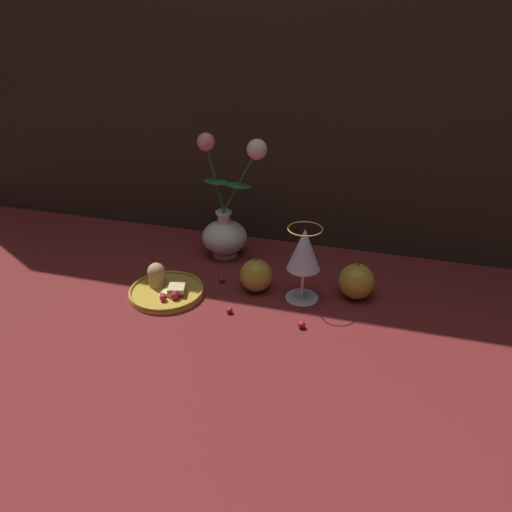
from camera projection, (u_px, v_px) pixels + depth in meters
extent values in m
plane|color=maroon|center=(253.00, 290.00, 1.20)|extent=(2.40, 2.40, 0.00)
cube|color=#2D2319|center=(288.00, 8.00, 1.17)|extent=(2.40, 0.04, 1.20)
cylinder|color=silver|center=(225.00, 253.00, 1.36)|extent=(0.07, 0.07, 0.01)
ellipsoid|color=silver|center=(225.00, 237.00, 1.33)|extent=(0.12, 0.12, 0.09)
cylinder|color=silver|center=(224.00, 220.00, 1.31)|extent=(0.03, 0.03, 0.04)
torus|color=silver|center=(224.00, 212.00, 1.30)|extent=(0.05, 0.05, 0.01)
cylinder|color=#23662D|center=(215.00, 178.00, 1.26)|extent=(0.05, 0.01, 0.18)
ellipsoid|color=#23662D|center=(216.00, 182.00, 1.27)|extent=(0.08, 0.05, 0.00)
sphere|color=pink|center=(206.00, 142.00, 1.23)|extent=(0.05, 0.05, 0.05)
cylinder|color=#23662D|center=(240.00, 182.00, 1.24)|extent=(0.10, 0.02, 0.18)
ellipsoid|color=#23662D|center=(238.00, 185.00, 1.25)|extent=(0.08, 0.05, 0.00)
sphere|color=silver|center=(257.00, 149.00, 1.19)|extent=(0.05, 0.05, 0.05)
cylinder|color=gold|center=(167.00, 293.00, 1.18)|extent=(0.18, 0.18, 0.01)
torus|color=gold|center=(166.00, 290.00, 1.18)|extent=(0.18, 0.18, 0.01)
cylinder|color=tan|center=(157.00, 278.00, 1.19)|extent=(0.04, 0.04, 0.04)
sphere|color=tan|center=(156.00, 272.00, 1.18)|extent=(0.04, 0.04, 0.04)
cube|color=#DBBC7A|center=(172.00, 292.00, 1.16)|extent=(0.04, 0.04, 0.01)
cube|color=#DBBC7A|center=(177.00, 288.00, 1.16)|extent=(0.05, 0.05, 0.01)
sphere|color=#AD192D|center=(163.00, 298.00, 1.13)|extent=(0.02, 0.02, 0.02)
sphere|color=#AD192D|center=(175.00, 295.00, 1.14)|extent=(0.02, 0.02, 0.02)
sphere|color=#AD192D|center=(181.00, 292.00, 1.15)|extent=(0.02, 0.02, 0.02)
cylinder|color=silver|center=(302.00, 296.00, 1.17)|extent=(0.08, 0.08, 0.00)
cylinder|color=silver|center=(303.00, 282.00, 1.15)|extent=(0.01, 0.01, 0.08)
cone|color=silver|center=(304.00, 248.00, 1.11)|extent=(0.08, 0.08, 0.10)
cone|color=maroon|center=(304.00, 254.00, 1.12)|extent=(0.07, 0.07, 0.07)
torus|color=gold|center=(305.00, 228.00, 1.09)|extent=(0.08, 0.08, 0.00)
sphere|color=#B2932D|center=(357.00, 281.00, 1.15)|extent=(0.08, 0.08, 0.08)
cylinder|color=#4C3319|center=(359.00, 263.00, 1.13)|extent=(0.00, 0.00, 0.01)
sphere|color=#B2932D|center=(256.00, 275.00, 1.18)|extent=(0.08, 0.08, 0.08)
cylinder|color=#4C3319|center=(256.00, 259.00, 1.16)|extent=(0.00, 0.00, 0.01)
sphere|color=#AD192D|center=(302.00, 325.00, 1.06)|extent=(0.02, 0.02, 0.02)
sphere|color=#AD192D|center=(222.00, 279.00, 1.23)|extent=(0.02, 0.02, 0.02)
sphere|color=#AD192D|center=(229.00, 310.00, 1.11)|extent=(0.01, 0.01, 0.01)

